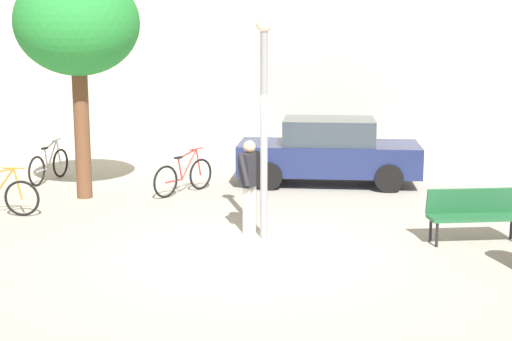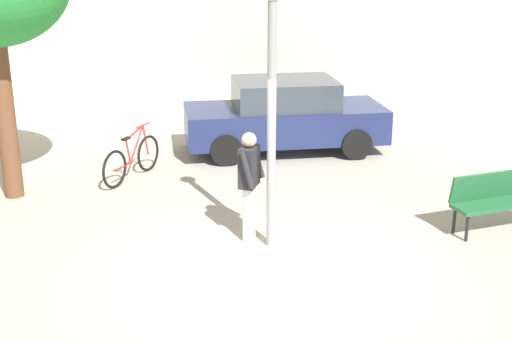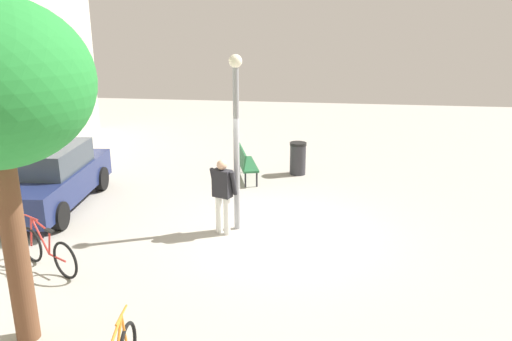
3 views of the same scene
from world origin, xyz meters
name	(u,v)px [view 3 (image 3 of 3)]	position (x,y,z in m)	size (l,w,h in m)	color
ground_plane	(280,233)	(0.00, 0.00, 0.00)	(36.00, 36.00, 0.00)	#A8A399
lamppost	(236,128)	(0.11, 0.96, 2.30)	(0.28, 0.28, 3.81)	gray
person_by_lamppost	(223,192)	(-0.19, 1.22, 0.97)	(0.43, 0.63, 1.67)	white
park_bench	(245,161)	(3.68, 1.38, 0.55)	(1.67, 0.91, 0.92)	#236038
bicycle_red	(47,251)	(-2.27, 4.10, 0.38)	(0.89, 1.62, 0.97)	black
parked_car_navy	(49,177)	(0.77, 5.77, 0.77)	(4.35, 2.14, 1.55)	navy
trash_bin	(298,158)	(4.43, -0.11, 0.49)	(0.50, 0.50, 0.98)	#2D2D33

